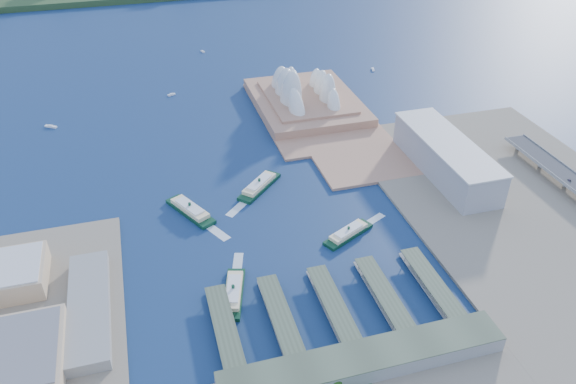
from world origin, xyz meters
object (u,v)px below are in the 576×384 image
object	(u,v)px
opera_house	(306,84)
car_c	(569,180)
toaster_building	(446,157)
ferry_d	(348,231)
ferry_c	(233,290)
ferry_b	(259,184)
ferry_a	(190,208)

from	to	relation	value
opera_house	car_c	distance (m)	328.84
opera_house	toaster_building	xyz separation A→B (m)	(90.00, -200.00, -11.50)
ferry_d	ferry_c	bearing A→B (deg)	85.40
ferry_c	car_c	distance (m)	356.06
toaster_building	ferry_b	size ratio (longest dim) A/B	2.55
ferry_b	ferry_d	world-z (taller)	ferry_b
toaster_building	ferry_b	bearing A→B (deg)	172.25
ferry_c	ferry_d	xyz separation A→B (m)	(115.13, 46.79, -0.35)
ferry_b	ferry_d	size ratio (longest dim) A/B	1.15
opera_house	ferry_c	distance (m)	358.55
toaster_building	ferry_b	distance (m)	197.19
toaster_building	car_c	world-z (taller)	toaster_building
ferry_d	ferry_a	bearing A→B (deg)	33.81
opera_house	toaster_building	bearing A→B (deg)	-65.77
ferry_c	ferry_d	size ratio (longest dim) A/B	1.07
ferry_b	ferry_a	bearing A→B (deg)	-116.87
opera_house	toaster_building	world-z (taller)	opera_house
opera_house	toaster_building	distance (m)	219.62
ferry_a	car_c	bearing A→B (deg)	-38.35
car_c	ferry_d	bearing A→B (deg)	1.27
ferry_a	ferry_b	distance (m)	77.69
opera_house	ferry_d	bearing A→B (deg)	-99.58
toaster_building	ferry_a	size ratio (longest dim) A/B	2.52
opera_house	ferry_d	size ratio (longest dim) A/B	3.40
ferry_c	ferry_d	distance (m)	124.27
ferry_a	car_c	world-z (taller)	car_c
ferry_a	ferry_c	bearing A→B (deg)	-109.40
ferry_b	ferry_d	distance (m)	115.13
toaster_building	ferry_b	world-z (taller)	toaster_building
toaster_building	ferry_d	size ratio (longest dim) A/B	2.92
car_c	opera_house	bearing A→B (deg)	-54.44
ferry_b	car_c	world-z (taller)	car_c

